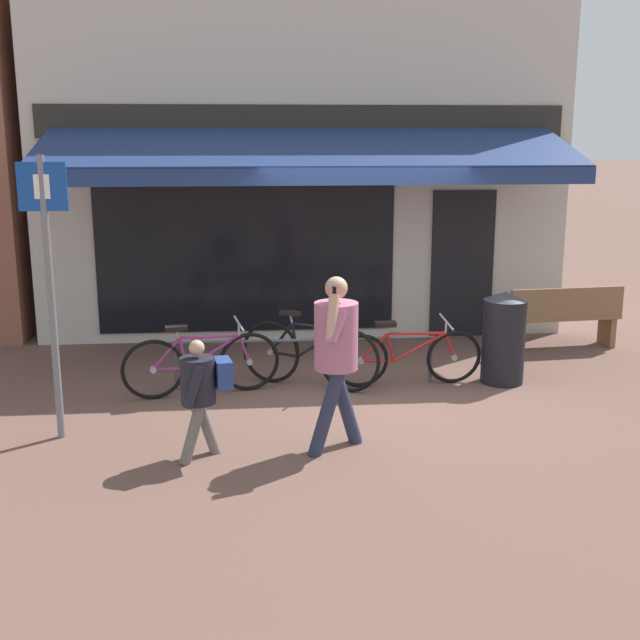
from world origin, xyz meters
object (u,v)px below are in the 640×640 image
Objects in this scene: bicycle_black at (309,354)px; park_bench at (562,316)px; bicycle_red at (407,357)px; pedestrian_adult at (336,346)px; pedestrian_child at (202,386)px; parking_sign at (49,271)px; bicycle_purple at (201,363)px; litter_bin at (504,337)px.

park_bench is at bearing 48.27° from bicycle_black.
pedestrian_adult is at bearing -122.33° from bicycle_red.
pedestrian_child is at bearing -91.83° from bicycle_black.
parking_sign is at bearing -163.28° from bicycle_red.
pedestrian_child is 5.77m from park_bench.
bicycle_purple is 3.52m from litter_bin.
bicycle_purple is at bearing 41.58° from parking_sign.
bicycle_red is 0.66× the size of parking_sign.
parking_sign reaches higher than bicycle_purple.
litter_bin is at bearing 26.25° from bicycle_black.
bicycle_purple is 1.82m from pedestrian_child.
park_bench is (4.78, 1.58, 0.09)m from bicycle_purple.
bicycle_black is 0.95× the size of pedestrian_adult.
pedestrian_adult is at bearing 173.54° from pedestrian_child.
park_bench is (2.42, 1.44, 0.11)m from bicycle_red.
bicycle_purple is 2.23m from pedestrian_adult.
pedestrian_child is 1.81m from parking_sign.
bicycle_black is 2.32m from pedestrian_child.
pedestrian_child is (-1.22, -0.10, -0.32)m from pedestrian_adult.
pedestrian_child is at bearing -142.19° from bicycle_red.
pedestrian_child is (0.10, -1.79, 0.30)m from bicycle_purple.
bicycle_black is at bearing -1.49° from bicycle_purple.
bicycle_purple is at bearing -179.44° from bicycle_red.
bicycle_red is at bearing 23.09° from bicycle_black.
bicycle_purple is 1.07× the size of pedestrian_adult.
litter_bin is 5.10m from parking_sign.
park_bench is (1.27, 1.40, -0.08)m from litter_bin.
bicycle_red is 2.19m from pedestrian_adult.
bicycle_black is 2.00m from pedestrian_adult.
litter_bin is (1.15, 0.04, 0.19)m from bicycle_red.
pedestrian_adult is (0.10, -1.91, 0.60)m from bicycle_black.
litter_bin is at bearing -8.72° from bicycle_purple.
bicycle_red is at bearing 19.37° from parking_sign.
pedestrian_child is at bearing -149.34° from park_bench.
pedestrian_adult reaches higher than bicycle_black.
pedestrian_adult is 4.79m from park_bench.
bicycle_black reaches higher than bicycle_red.
bicycle_purple is 1.57× the size of pedestrian_child.
pedestrian_child is 0.42× the size of parking_sign.
bicycle_purple is 2.36m from bicycle_red.
pedestrian_child is (-1.12, -2.01, 0.29)m from bicycle_black.
bicycle_black is 0.58× the size of parking_sign.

